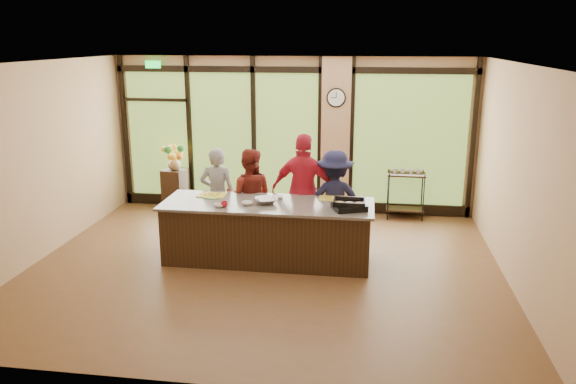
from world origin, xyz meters
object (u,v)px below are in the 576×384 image
(cook_left, at_px, (218,194))
(bar_cart, at_px, (406,189))
(flower_stand, at_px, (176,190))
(roasting_pan, at_px, (349,207))
(island_base, at_px, (268,233))
(cook_right, at_px, (334,200))

(cook_left, relative_size, bar_cart, 1.66)
(cook_left, relative_size, flower_stand, 1.90)
(flower_stand, bearing_deg, bar_cart, 13.68)
(cook_left, bearing_deg, flower_stand, -53.72)
(cook_left, relative_size, roasting_pan, 3.51)
(island_base, height_order, bar_cart, bar_cart)
(cook_right, bearing_deg, bar_cart, -133.66)
(bar_cart, bearing_deg, cook_left, -150.80)
(cook_right, height_order, flower_stand, cook_right)
(cook_left, xyz_separation_m, roasting_pan, (2.23, -0.94, 0.16))
(island_base, bearing_deg, flower_stand, 135.01)
(island_base, distance_m, flower_stand, 3.19)
(cook_left, xyz_separation_m, flower_stand, (-1.27, 1.49, -0.38))
(roasting_pan, distance_m, bar_cart, 2.82)
(island_base, xyz_separation_m, flower_stand, (-2.26, 2.26, -0.02))
(cook_right, distance_m, roasting_pan, 0.92)
(cook_left, height_order, roasting_pan, cook_left)
(cook_left, height_order, flower_stand, cook_left)
(island_base, bearing_deg, cook_left, 142.07)
(bar_cart, bearing_deg, cook_right, -123.66)
(island_base, relative_size, flower_stand, 3.69)
(cook_left, bearing_deg, cook_right, 173.47)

